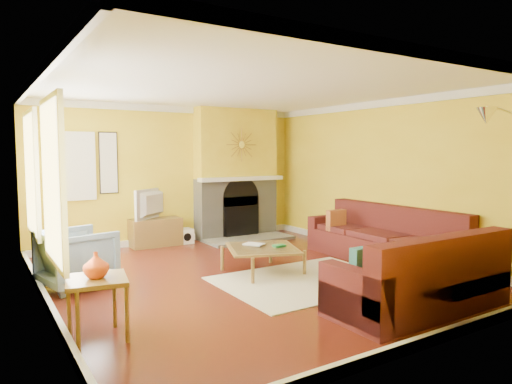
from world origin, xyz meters
TOP-DOWN VIEW (x-y plane):
  - floor at (0.00, 0.00)m, footprint 5.50×6.00m
  - ceiling at (0.00, 0.00)m, footprint 5.50×6.00m
  - wall_back at (0.00, 3.01)m, footprint 5.50×0.02m
  - wall_front at (0.00, -3.01)m, footprint 5.50×0.02m
  - wall_left at (-2.76, 0.00)m, footprint 0.02×6.00m
  - wall_right at (2.76, 0.00)m, footprint 0.02×6.00m
  - baseboard at (0.00, 0.00)m, footprint 5.50×6.00m
  - crown_molding at (0.00, 0.00)m, footprint 5.50×6.00m
  - window_left_near at (-2.72, 1.30)m, footprint 0.06×1.22m
  - window_left_far at (-2.72, -0.60)m, footprint 0.06×1.22m
  - window_back at (-1.90, 2.96)m, footprint 0.82×0.06m
  - wall_art at (-1.25, 2.97)m, footprint 0.34×0.04m
  - fireplace at (1.35, 2.80)m, footprint 1.80×0.40m
  - mantel at (1.35, 2.56)m, footprint 1.92×0.22m
  - hearth at (1.35, 2.25)m, footprint 1.80×0.70m
  - sunburst at (1.35, 2.57)m, footprint 0.70×0.04m
  - rug at (0.52, -0.67)m, footprint 2.40×1.80m
  - sectional_sofa at (1.26, -0.85)m, footprint 2.97×3.70m
  - coffee_table at (0.23, 0.04)m, footprint 1.28×1.28m
  - media_console at (-0.45, 2.78)m, footprint 0.96×0.43m
  - tv at (-0.45, 2.78)m, footprint 0.86×0.72m
  - subwoofer at (0.12, 2.71)m, footprint 0.29×0.29m
  - armchair at (-2.26, 0.75)m, footprint 1.03×1.01m
  - side_table at (-2.43, -1.18)m, footprint 0.64×0.64m
  - vase at (-2.43, -1.18)m, footprint 0.27×0.27m
  - book at (0.08, 0.13)m, footprint 0.34×0.36m

SIDE VIEW (x-z plane):
  - floor at x=0.00m, z-range -0.02..0.00m
  - rug at x=0.52m, z-range 0.00..0.02m
  - hearth at x=1.35m, z-range 0.00..0.06m
  - baseboard at x=0.00m, z-range 0.00..0.12m
  - subwoofer at x=0.12m, z-range 0.00..0.29m
  - coffee_table at x=0.23m, z-range 0.00..0.39m
  - media_console at x=-0.45m, z-range 0.00..0.53m
  - side_table at x=-2.43m, z-range 0.00..0.60m
  - armchair at x=-2.26m, z-range 0.00..0.78m
  - book at x=0.08m, z-range 0.39..0.42m
  - sectional_sofa at x=1.26m, z-range 0.00..0.90m
  - vase at x=-2.43m, z-range 0.60..0.86m
  - tv at x=-0.45m, z-range 0.53..1.10m
  - mantel at x=1.35m, z-range 1.21..1.29m
  - wall_back at x=0.00m, z-range 0.00..2.70m
  - wall_front at x=0.00m, z-range 0.00..2.70m
  - wall_left at x=-2.76m, z-range 0.00..2.70m
  - wall_right at x=2.76m, z-range 0.00..2.70m
  - fireplace at x=1.35m, z-range 0.00..2.70m
  - window_left_near at x=-2.72m, z-range 0.64..2.36m
  - window_left_far at x=-2.72m, z-range 0.64..2.36m
  - window_back at x=-1.90m, z-range 0.94..2.16m
  - wall_art at x=-1.25m, z-range 1.03..2.17m
  - sunburst at x=1.35m, z-range 1.60..2.30m
  - crown_molding at x=0.00m, z-range 2.58..2.70m
  - ceiling at x=0.00m, z-range 2.70..2.72m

